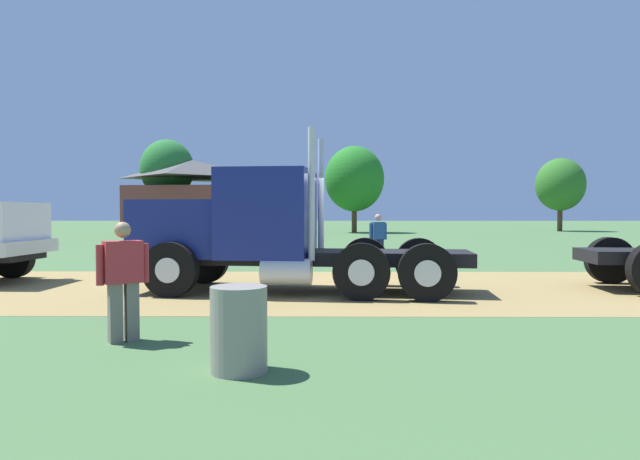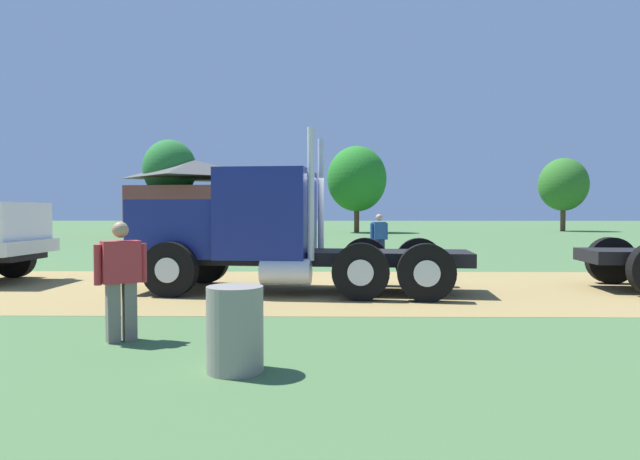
# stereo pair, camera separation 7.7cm
# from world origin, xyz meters

# --- Properties ---
(ground_plane) EXTENTS (200.00, 200.00, 0.00)m
(ground_plane) POSITION_xyz_m (0.00, 0.00, 0.00)
(ground_plane) COLOR #466A3C
(dirt_track) EXTENTS (120.00, 6.87, 0.01)m
(dirt_track) POSITION_xyz_m (0.00, 0.00, 0.00)
(dirt_track) COLOR olive
(dirt_track) RESTS_ON ground_plane
(truck_foreground_white) EXTENTS (7.41, 3.12, 3.40)m
(truck_foreground_white) POSITION_xyz_m (-0.85, -0.42, 1.29)
(truck_foreground_white) COLOR black
(truck_foreground_white) RESTS_ON ground_plane
(visitor_standing_near) EXTENTS (0.58, 0.48, 1.59)m
(visitor_standing_near) POSITION_xyz_m (-2.08, -5.19, 0.86)
(visitor_standing_near) COLOR #B22D33
(visitor_standing_near) RESTS_ON ground_plane
(visitor_far_side) EXTENTS (0.60, 0.37, 1.65)m
(visitor_far_side) POSITION_xyz_m (2.34, 5.99, 0.89)
(visitor_far_side) COLOR #264C8C
(visitor_far_side) RESTS_ON ground_plane
(steel_barrel) EXTENTS (0.61, 0.61, 0.92)m
(steel_barrel) POSITION_xyz_m (-0.34, -6.56, 0.46)
(steel_barrel) COLOR gray
(steel_barrel) RESTS_ON ground_plane
(shed_building) EXTENTS (9.15, 8.49, 5.81)m
(shed_building) POSITION_xyz_m (-9.94, 30.88, 2.81)
(shed_building) COLOR brown
(shed_building) RESTS_ON ground_plane
(tree_left) EXTENTS (4.17, 4.17, 7.43)m
(tree_left) POSITION_xyz_m (-11.90, 31.23, 5.11)
(tree_left) COLOR #513823
(tree_left) RESTS_ON ground_plane
(tree_mid) EXTENTS (5.00, 5.00, 7.28)m
(tree_mid) POSITION_xyz_m (3.02, 34.40, 4.52)
(tree_mid) COLOR #513823
(tree_mid) RESTS_ON ground_plane
(tree_right) EXTENTS (4.33, 4.33, 6.61)m
(tree_right) POSITION_xyz_m (21.90, 38.13, 4.22)
(tree_right) COLOR #513823
(tree_right) RESTS_ON ground_plane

